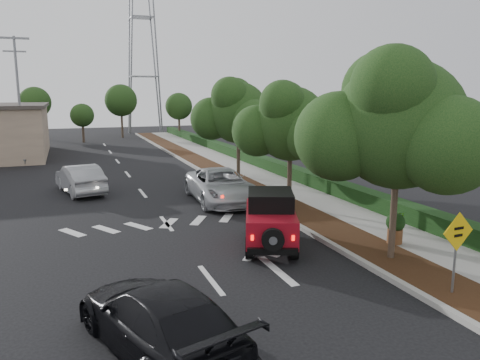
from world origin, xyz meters
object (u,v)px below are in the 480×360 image
silver_suv_ahead (221,186)px  speed_hump_sign (457,242)px  red_jeep (270,218)px  black_suv_oncoming (159,318)px

silver_suv_ahead → speed_hump_sign: size_ratio=2.64×
silver_suv_ahead → speed_hump_sign: (2.20, -11.99, 0.68)m
red_jeep → speed_hump_sign: size_ratio=1.81×
silver_suv_ahead → black_suv_oncoming: size_ratio=1.15×
red_jeep → silver_suv_ahead: red_jeep is taller
red_jeep → speed_hump_sign: bearing=-41.6°
black_suv_oncoming → speed_hump_sign: speed_hump_sign is taller
silver_suv_ahead → black_suv_oncoming: 13.00m
black_suv_oncoming → silver_suv_ahead: bearing=-129.8°
silver_suv_ahead → speed_hump_sign: 12.21m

